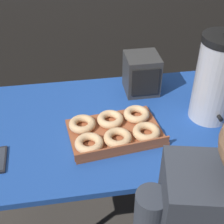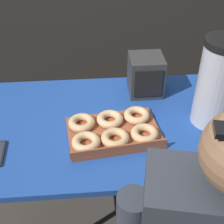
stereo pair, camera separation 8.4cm
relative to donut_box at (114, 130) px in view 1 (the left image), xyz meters
The scene contains 5 objects.
ground_plane 0.75m from the donut_box, 86.73° to the left, with size 12.00×12.00×0.00m, color #3D3833.
folding_table 0.11m from the donut_box, 86.73° to the left, with size 1.23×0.79×0.72m.
donut_box is the anchor object (origin of this frame).
coffee_urn 0.50m from the donut_box, ahead, with size 0.19×0.22×0.43m.
space_heater 0.39m from the donut_box, 59.03° to the left, with size 0.17×0.17×0.20m.
Camera 1 is at (-0.18, -1.11, 1.65)m, focal length 50.00 mm.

